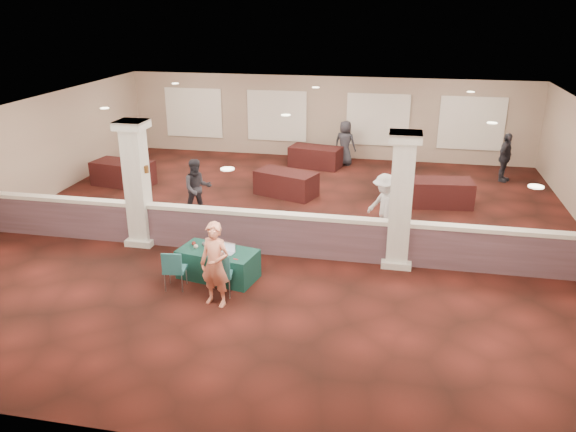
% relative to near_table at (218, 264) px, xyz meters
% --- Properties ---
extents(ground, '(16.00, 16.00, 0.00)m').
position_rel_near_table_xyz_m(ground, '(0.95, 3.00, -0.33)').
color(ground, '#421610').
rests_on(ground, ground).
extents(wall_back, '(16.00, 0.04, 3.20)m').
position_rel_near_table_xyz_m(wall_back, '(0.95, 11.00, 1.27)').
color(wall_back, gray).
rests_on(wall_back, ground).
extents(wall_front, '(16.00, 0.04, 3.20)m').
position_rel_near_table_xyz_m(wall_front, '(0.95, -5.00, 1.27)').
color(wall_front, gray).
rests_on(wall_front, ground).
extents(wall_left, '(0.04, 16.00, 3.20)m').
position_rel_near_table_xyz_m(wall_left, '(-7.05, 3.00, 1.27)').
color(wall_left, gray).
rests_on(wall_left, ground).
extents(ceiling, '(16.00, 16.00, 0.02)m').
position_rel_near_table_xyz_m(ceiling, '(0.95, 3.00, 2.87)').
color(ceiling, white).
rests_on(ceiling, wall_back).
extents(partition_wall, '(15.60, 0.28, 1.10)m').
position_rel_near_table_xyz_m(partition_wall, '(0.95, 1.50, 0.23)').
color(partition_wall, '#4E343A').
rests_on(partition_wall, ground).
extents(column_left, '(0.72, 0.72, 3.20)m').
position_rel_near_table_xyz_m(column_left, '(-2.55, 1.50, 1.30)').
color(column_left, beige).
rests_on(column_left, ground).
extents(column_right, '(0.72, 0.72, 3.20)m').
position_rel_near_table_xyz_m(column_right, '(3.95, 1.50, 1.30)').
color(column_right, beige).
rests_on(column_right, ground).
extents(sconce_left, '(0.12, 0.12, 0.18)m').
position_rel_near_table_xyz_m(sconce_left, '(-2.83, 1.50, 1.67)').
color(sconce_left, brown).
rests_on(sconce_left, column_left).
extents(sconce_right, '(0.12, 0.12, 0.18)m').
position_rel_near_table_xyz_m(sconce_right, '(-2.27, 1.50, 1.67)').
color(sconce_right, brown).
rests_on(sconce_right, column_left).
extents(near_table, '(1.88, 1.20, 0.67)m').
position_rel_near_table_xyz_m(near_table, '(0.00, 0.00, 0.00)').
color(near_table, '#0E362F').
rests_on(near_table, ground).
extents(conf_chair_main, '(0.57, 0.57, 0.98)m').
position_rel_near_table_xyz_m(conf_chair_main, '(0.31, -0.80, 0.25)').
color(conf_chair_main, '#205B5F').
rests_on(conf_chair_main, ground).
extents(conf_chair_side, '(0.51, 0.51, 0.91)m').
position_rel_near_table_xyz_m(conf_chair_side, '(-0.75, -0.74, 0.20)').
color(conf_chair_side, '#205B5F').
rests_on(conf_chair_side, ground).
extents(woman, '(0.73, 0.58, 1.80)m').
position_rel_near_table_xyz_m(woman, '(0.34, -1.15, 0.57)').
color(woman, '#F5836A').
rests_on(woman, ground).
extents(far_table_front_left, '(2.13, 1.28, 0.81)m').
position_rel_near_table_xyz_m(far_table_front_left, '(-5.33, 6.00, 0.07)').
color(far_table_front_left, black).
rests_on(far_table_front_left, ground).
extents(far_table_front_center, '(2.15, 1.57, 0.78)m').
position_rel_near_table_xyz_m(far_table_front_center, '(0.34, 6.00, 0.06)').
color(far_table_front_center, black).
rests_on(far_table_front_center, ground).
extents(far_table_front_right, '(2.07, 1.20, 0.80)m').
position_rel_near_table_xyz_m(far_table_front_right, '(5.13, 6.00, 0.06)').
color(far_table_front_right, black).
rests_on(far_table_front_right, ground).
extents(far_table_back_left, '(1.85, 1.21, 0.69)m').
position_rel_near_table_xyz_m(far_table_back_left, '(-5.55, 6.20, 0.01)').
color(far_table_back_left, black).
rests_on(far_table_back_left, ground).
extents(far_table_back_center, '(2.05, 1.31, 0.77)m').
position_rel_near_table_xyz_m(far_table_back_center, '(0.76, 9.50, 0.05)').
color(far_table_back_center, black).
rests_on(far_table_back_center, ground).
extents(far_table_back_right, '(1.83, 0.98, 0.72)m').
position_rel_near_table_xyz_m(far_table_back_right, '(4.29, 6.20, 0.03)').
color(far_table_back_right, black).
rests_on(far_table_back_right, ground).
extents(attendee_a, '(0.95, 0.81, 1.72)m').
position_rel_near_table_xyz_m(attendee_a, '(-1.77, 3.60, 0.53)').
color(attendee_a, black).
rests_on(attendee_a, ground).
extents(attendee_b, '(1.17, 1.18, 1.78)m').
position_rel_near_table_xyz_m(attendee_b, '(3.56, 3.00, 0.55)').
color(attendee_b, beige).
rests_on(attendee_b, ground).
extents(attendee_c, '(0.90, 1.10, 1.70)m').
position_rel_near_table_xyz_m(attendee_c, '(7.45, 9.00, 0.51)').
color(attendee_c, black).
rests_on(attendee_c, ground).
extents(attendee_d, '(0.93, 0.67, 1.70)m').
position_rel_near_table_xyz_m(attendee_d, '(1.81, 10.00, 0.52)').
color(attendee_d, black).
rests_on(attendee_d, ground).
extents(laptop_base, '(0.34, 0.27, 0.02)m').
position_rel_near_table_xyz_m(laptop_base, '(0.26, -0.10, 0.34)').
color(laptop_base, silver).
rests_on(laptop_base, near_table).
extents(laptop_screen, '(0.30, 0.07, 0.20)m').
position_rel_near_table_xyz_m(laptop_screen, '(0.28, 0.00, 0.45)').
color(laptop_screen, silver).
rests_on(laptop_screen, near_table).
extents(screen_glow, '(0.27, 0.06, 0.17)m').
position_rel_near_table_xyz_m(screen_glow, '(0.28, -0.00, 0.44)').
color(screen_glow, silver).
rests_on(screen_glow, near_table).
extents(knitting, '(0.41, 0.34, 0.03)m').
position_rel_near_table_xyz_m(knitting, '(-0.00, -0.23, 0.35)').
color(knitting, '#AE3B1B').
rests_on(knitting, near_table).
extents(yarn_cream, '(0.10, 0.10, 0.10)m').
position_rel_near_table_xyz_m(yarn_cream, '(-0.51, 0.01, 0.39)').
color(yarn_cream, beige).
rests_on(yarn_cream, near_table).
extents(yarn_red, '(0.09, 0.09, 0.09)m').
position_rel_near_table_xyz_m(yarn_red, '(-0.62, 0.17, 0.38)').
color(yarn_red, maroon).
rests_on(yarn_red, near_table).
extents(yarn_grey, '(0.10, 0.10, 0.10)m').
position_rel_near_table_xyz_m(yarn_grey, '(-0.38, 0.19, 0.38)').
color(yarn_grey, '#434448').
rests_on(yarn_grey, near_table).
extents(scissors, '(0.11, 0.05, 0.01)m').
position_rel_near_table_xyz_m(scissors, '(0.53, -0.37, 0.34)').
color(scissors, red).
rests_on(scissors, near_table).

